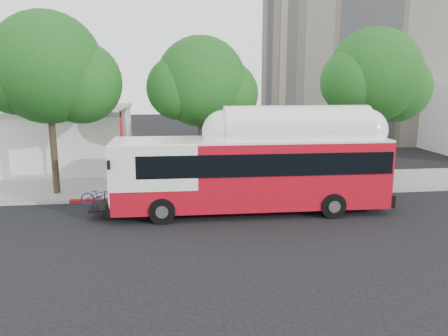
# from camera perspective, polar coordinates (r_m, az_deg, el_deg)

# --- Properties ---
(ground) EXTENTS (120.00, 120.00, 0.00)m
(ground) POSITION_cam_1_polar(r_m,az_deg,el_deg) (19.84, 1.36, -6.89)
(ground) COLOR black
(ground) RESTS_ON ground
(sidewalk) EXTENTS (60.00, 5.00, 0.15)m
(sidewalk) POSITION_cam_1_polar(r_m,az_deg,el_deg) (26.01, -0.76, -2.20)
(sidewalk) COLOR gray
(sidewalk) RESTS_ON ground
(curb_strip) EXTENTS (60.00, 0.30, 0.15)m
(curb_strip) POSITION_cam_1_polar(r_m,az_deg,el_deg) (23.52, -0.05, -3.71)
(curb_strip) COLOR gray
(curb_strip) RESTS_ON ground
(red_curb_segment) EXTENTS (10.00, 0.32, 0.16)m
(red_curb_segment) POSITION_cam_1_polar(r_m,az_deg,el_deg) (23.34, -7.39, -3.91)
(red_curb_segment) COLOR maroon
(red_curb_segment) RESTS_ON ground
(street_tree_left) EXTENTS (6.67, 5.80, 9.74)m
(street_tree_left) POSITION_cam_1_polar(r_m,az_deg,el_deg) (24.82, -20.94, 11.59)
(street_tree_left) COLOR #2D2116
(street_tree_left) RESTS_ON ground
(street_tree_mid) EXTENTS (5.75, 5.00, 8.62)m
(street_tree_mid) POSITION_cam_1_polar(r_m,az_deg,el_deg) (24.76, -2.07, 10.72)
(street_tree_mid) COLOR #2D2116
(street_tree_mid) RESTS_ON ground
(street_tree_right) EXTENTS (6.21, 5.40, 9.18)m
(street_tree_right) POSITION_cam_1_polar(r_m,az_deg,el_deg) (27.35, 19.80, 10.88)
(street_tree_right) COLOR #2D2116
(street_tree_right) RESTS_ON ground
(low_commercial_bldg) EXTENTS (16.20, 10.20, 4.25)m
(low_commercial_bldg) POSITION_cam_1_polar(r_m,az_deg,el_deg) (34.71, -25.98, 3.61)
(low_commercial_bldg) COLOR silver
(low_commercial_bldg) RESTS_ON ground
(transit_bus) EXTENTS (13.83, 3.17, 4.07)m
(transit_bus) POSITION_cam_1_polar(r_m,az_deg,el_deg) (20.65, 3.78, -0.69)
(transit_bus) COLOR #AF0C1A
(transit_bus) RESTS_ON ground
(signal_pole) EXTENTS (0.13, 0.44, 4.67)m
(signal_pole) POSITION_cam_1_polar(r_m,az_deg,el_deg) (23.26, -13.11, 1.67)
(signal_pole) COLOR red
(signal_pole) RESTS_ON ground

